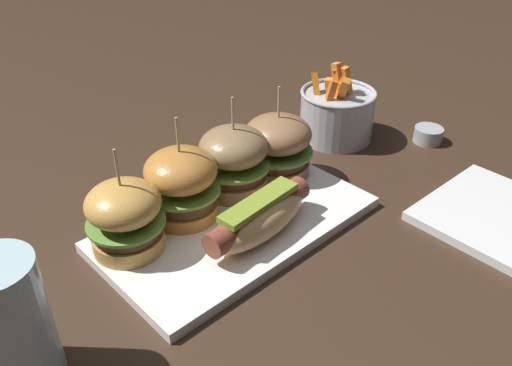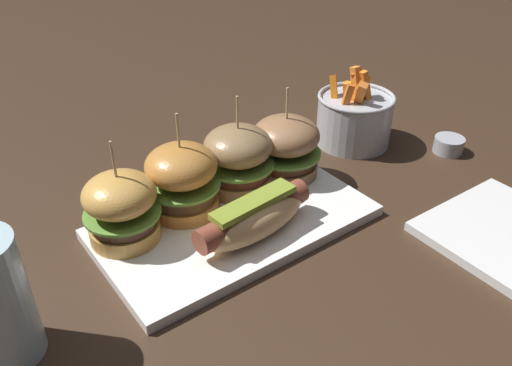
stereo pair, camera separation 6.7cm
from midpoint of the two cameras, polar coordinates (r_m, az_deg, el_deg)
The scene contains 11 objects.
ground_plane at distance 0.68m, azimuth -4.96°, elevation -5.02°, with size 3.00×3.00×0.00m, color #382619.
platter_main at distance 0.67m, azimuth -4.99°, elevation -4.55°, with size 0.35×0.19×0.01m, color white.
hot_dog at distance 0.63m, azimuth -2.57°, elevation -3.78°, with size 0.17×0.07×0.05m.
slider_far_left at distance 0.62m, azimuth -17.12°, elevation -3.64°, with size 0.09×0.09×0.13m.
slider_center_left at distance 0.66m, azimuth -10.98°, elevation -0.13°, with size 0.10×0.10×0.14m.
slider_center_right at distance 0.71m, azimuth -5.14°, elevation 2.50°, with size 0.10×0.10×0.14m.
slider_far_right at distance 0.74m, azimuth -0.16°, elevation 4.17°, with size 0.10×0.10×0.13m.
fries_bucket at distance 0.88m, azimuth 6.68°, elevation 7.56°, with size 0.12×0.12×0.13m.
sauce_ramekin at distance 0.91m, azimuth 16.35°, elevation 5.07°, with size 0.05×0.05×0.03m.
side_plate at distance 0.74m, azimuth 23.10°, elevation -3.70°, with size 0.18×0.18×0.01m, color white.
water_glass at distance 0.53m, azimuth -28.68°, elevation -13.60°, with size 0.07×0.07×0.13m, color silver.
Camera 1 is at (-0.35, -0.41, 0.41)m, focal length 36.57 mm.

